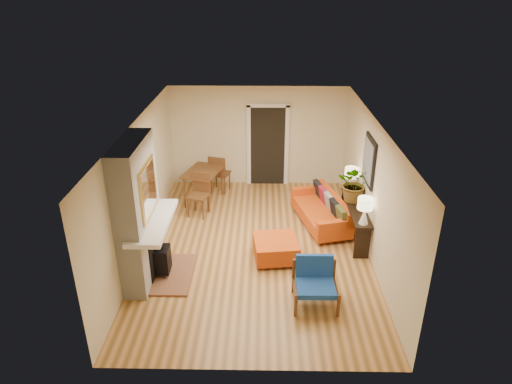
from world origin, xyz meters
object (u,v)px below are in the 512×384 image
at_px(sofa, 324,211).
at_px(lamp_far, 351,176).
at_px(ottoman, 276,248).
at_px(houseplant, 355,183).
at_px(blue_chair, 315,279).
at_px(console_table, 355,212).
at_px(lamp_near, 365,208).
at_px(dining_table, 206,177).

bearing_deg(sofa, lamp_far, 20.84).
distance_m(ottoman, houseplant, 2.20).
height_order(ottoman, blue_chair, blue_chair).
height_order(console_table, houseplant, houseplant).
bearing_deg(blue_chair, console_table, 64.05).
relative_size(console_table, lamp_near, 3.43).
relative_size(sofa, blue_chair, 2.59).
bearing_deg(console_table, houseplant, 92.48).
bearing_deg(lamp_near, houseplant, 90.58).
distance_m(sofa, lamp_far, 0.97).
bearing_deg(sofa, dining_table, 158.58).
distance_m(lamp_near, lamp_far, 1.51).
distance_m(sofa, ottoman, 1.80).
xyz_separation_m(ottoman, console_table, (1.67, 0.89, 0.34)).
bearing_deg(dining_table, lamp_near, -35.52).
bearing_deg(lamp_near, console_table, 90.00).
bearing_deg(blue_chair, dining_table, 121.04).
xyz_separation_m(console_table, lamp_near, (0.00, -0.76, 0.49)).
bearing_deg(ottoman, console_table, 28.12).
xyz_separation_m(dining_table, console_table, (3.30, -1.60, -0.07)).
distance_m(ottoman, lamp_near, 1.87).
distance_m(blue_chair, lamp_far, 3.15).
bearing_deg(sofa, ottoman, -127.34).
bearing_deg(ottoman, sofa, 52.66).
bearing_deg(houseplant, sofa, 152.17).
bearing_deg(sofa, console_table, -42.44).
relative_size(dining_table, houseplant, 2.33).
height_order(ottoman, houseplant, houseplant).
bearing_deg(console_table, dining_table, 154.14).
bearing_deg(ottoman, dining_table, 123.10).
relative_size(sofa, lamp_far, 3.70).
height_order(sofa, lamp_near, lamp_near).
distance_m(lamp_near, houseplant, 0.99).
height_order(blue_chair, lamp_far, lamp_far).
bearing_deg(sofa, blue_chair, -99.76).
xyz_separation_m(blue_chair, lamp_near, (1.05, 1.39, 0.65)).
xyz_separation_m(sofa, ottoman, (-1.09, -1.43, -0.08)).
bearing_deg(lamp_near, blue_chair, -126.91).
xyz_separation_m(blue_chair, lamp_far, (1.05, 2.91, 0.65)).
bearing_deg(dining_table, sofa, -21.42).
bearing_deg(lamp_near, dining_table, 144.48).
relative_size(sofa, lamp_near, 3.70).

